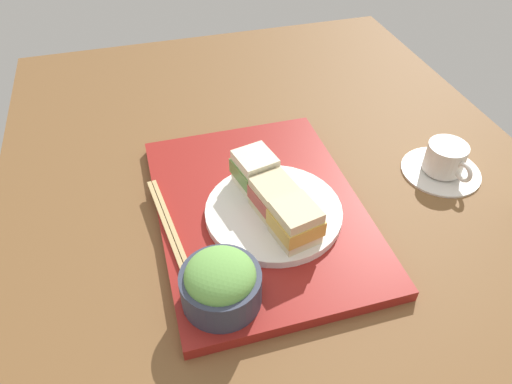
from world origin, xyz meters
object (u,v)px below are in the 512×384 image
(sandwich_far, at_px, (296,222))
(salad_bowl, at_px, (221,283))
(sandwich_middle, at_px, (274,196))
(chopsticks_pair, at_px, (169,226))
(coffee_cup, at_px, (446,164))
(sandwich_plate, at_px, (274,212))
(sandwich_near, at_px, (255,170))

(sandwich_far, xyz_separation_m, salad_bowl, (0.07, -0.13, -0.01))
(sandwich_middle, bearing_deg, chopsticks_pair, -95.71)
(coffee_cup, bearing_deg, chopsticks_pair, -87.97)
(sandwich_far, bearing_deg, sandwich_plate, -169.07)
(sandwich_near, distance_m, chopsticks_pair, 0.17)
(sandwich_middle, relative_size, sandwich_far, 0.99)
(sandwich_near, bearing_deg, sandwich_far, 10.93)
(sandwich_near, distance_m, salad_bowl, 0.23)
(sandwich_near, height_order, coffee_cup, sandwich_near)
(sandwich_middle, distance_m, chopsticks_pair, 0.17)
(sandwich_plate, xyz_separation_m, coffee_cup, (-0.03, 0.34, -0.00))
(sandwich_far, height_order, chopsticks_pair, sandwich_far)
(chopsticks_pair, bearing_deg, salad_bowl, 18.60)
(chopsticks_pair, height_order, coffee_cup, coffee_cup)
(sandwich_far, bearing_deg, sandwich_near, -169.07)
(sandwich_middle, bearing_deg, salad_bowl, -40.72)
(sandwich_near, height_order, chopsticks_pair, sandwich_near)
(sandwich_plate, height_order, coffee_cup, coffee_cup)
(sandwich_plate, bearing_deg, sandwich_near, -169.07)
(salad_bowl, height_order, coffee_cup, salad_bowl)
(sandwich_middle, height_order, chopsticks_pair, sandwich_middle)
(sandwich_plate, distance_m, sandwich_far, 0.08)
(sandwich_middle, xyz_separation_m, coffee_cup, (-0.03, 0.34, -0.04))
(sandwich_plate, height_order, salad_bowl, salad_bowl)
(sandwich_plate, relative_size, chopsticks_pair, 0.98)
(sandwich_near, xyz_separation_m, sandwich_middle, (0.07, 0.01, -0.00))
(sandwich_near, xyz_separation_m, salad_bowl, (0.20, -0.10, -0.01))
(sandwich_near, xyz_separation_m, coffee_cup, (0.03, 0.35, -0.04))
(sandwich_middle, bearing_deg, sandwich_far, 10.93)
(sandwich_near, relative_size, salad_bowl, 0.71)
(sandwich_near, xyz_separation_m, sandwich_far, (0.13, 0.03, -0.00))
(sandwich_plate, height_order, sandwich_near, sandwich_near)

